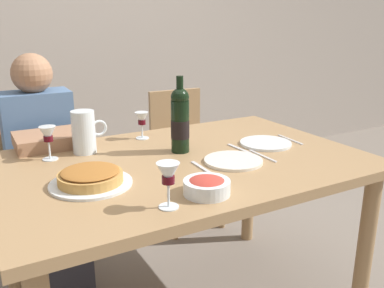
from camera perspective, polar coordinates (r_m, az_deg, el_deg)
The scene contains 18 objects.
back_wall at distance 3.45m, azimuth -17.08°, elevation 17.42°, with size 8.00×0.10×2.80m, color #A3998E.
dining_table at distance 1.77m, azimuth -1.15°, elevation -4.92°, with size 1.50×1.00×0.76m.
wine_bottle at distance 1.80m, azimuth -1.63°, elevation 3.27°, with size 0.08×0.08×0.33m.
water_pitcher at distance 1.86m, azimuth -14.47°, elevation 1.27°, with size 0.15×0.10×0.19m.
baked_tart at distance 1.51m, azimuth -13.66°, elevation -4.46°, with size 0.29×0.29×0.06m.
salad_bowl at distance 1.40m, azimuth 2.02°, elevation -5.70°, with size 0.16×0.16×0.06m.
wine_glass_left_diner at distance 1.27m, azimuth -3.27°, elevation -4.34°, with size 0.07×0.07×0.15m.
wine_glass_right_diner at distance 1.81m, azimuth -19.03°, elevation 1.04°, with size 0.07×0.07×0.14m.
wine_glass_centre at distance 2.03m, azimuth -6.86°, elevation 3.26°, with size 0.07×0.07×0.13m.
dinner_plate_left_setting at distance 1.71m, azimuth 5.66°, elevation -2.28°, with size 0.24×0.24×0.01m, color silver.
dinner_plate_right_setting at distance 1.97m, azimuth 10.02°, elevation 0.09°, with size 0.24×0.24×0.01m, color silver.
fork_left_setting at distance 1.64m, azimuth 1.33°, elevation -3.25°, with size 0.16×0.01×0.01m, color silver.
knife_left_setting at distance 1.80m, azimuth 9.59°, elevation -1.60°, with size 0.18×0.01×0.01m, color silver.
knife_right_setting at distance 2.07m, azimuth 13.26°, elevation 0.59°, with size 0.18×0.01×0.01m, color silver.
spoon_right_setting at distance 1.88m, azimuth 6.46°, elevation -0.65°, with size 0.16×0.01×0.01m, color silver.
chair_left at distance 2.49m, azimuth -20.06°, elevation -3.68°, with size 0.40×0.40×0.87m.
diner_left at distance 2.23m, azimuth -19.36°, elevation -2.71°, with size 0.34×0.50×1.16m.
chair_right at distance 2.76m, azimuth -1.37°, elevation -0.62°, with size 0.42×0.42×0.87m.
Camera 1 is at (-0.77, -1.45, 1.33)m, focal length 39.14 mm.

